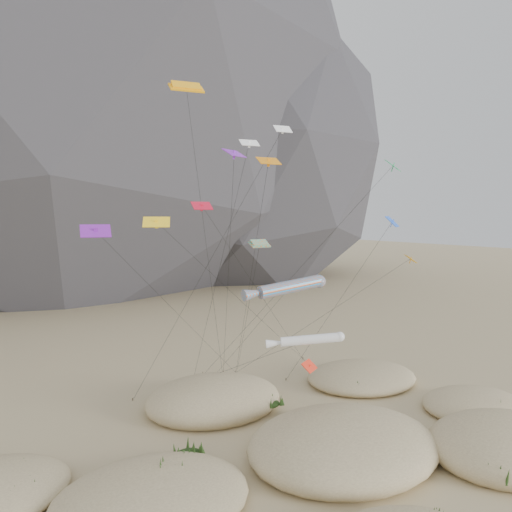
{
  "coord_description": "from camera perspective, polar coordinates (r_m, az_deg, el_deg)",
  "views": [
    {
      "loc": [
        -25.04,
        -25.2,
        18.76
      ],
      "look_at": [
        -0.69,
        12.0,
        15.1
      ],
      "focal_mm": 35.0,
      "sensor_mm": 36.0,
      "label": 1
    }
  ],
  "objects": [
    {
      "name": "dunes",
      "position": [
        41.29,
        6.05,
        -21.21
      ],
      "size": [
        52.63,
        36.87,
        4.1
      ],
      "color": "#CCB789",
      "rests_on": "ground"
    },
    {
      "name": "multi_parafoil",
      "position": [
        48.75,
        0.38,
        1.21
      ],
      "size": [
        4.9,
        11.05,
        16.4
      ],
      "color": "orange",
      "rests_on": "ground"
    },
    {
      "name": "dune_grass",
      "position": [
        40.76,
        8.38,
        -21.44
      ],
      "size": [
        41.09,
        28.95,
        1.48
      ],
      "color": "black",
      "rests_on": "ground"
    },
    {
      "name": "ground",
      "position": [
        40.18,
        11.16,
        -23.22
      ],
      "size": [
        500.0,
        500.0,
        0.0
      ],
      "primitive_type": "plane",
      "color": "#CCB789",
      "rests_on": "ground"
    },
    {
      "name": "rock_headland",
      "position": [
        156.87,
        -21.6,
        24.5
      ],
      "size": [
        226.37,
        148.64,
        177.5
      ],
      "color": "black",
      "rests_on": "ground"
    },
    {
      "name": "rainbow_tube_kite",
      "position": [
        48.5,
        3.65,
        -3.58
      ],
      "size": [
        9.3,
        13.15,
        12.81
      ],
      "color": "#D75116",
      "rests_on": "ground"
    },
    {
      "name": "white_tube_kite",
      "position": [
        41.62,
        5.83,
        -9.53
      ],
      "size": [
        5.91,
        19.89,
        9.2
      ],
      "color": "silver",
      "rests_on": "ground"
    },
    {
      "name": "delta_kites",
      "position": [
        46.1,
        3.77,
        4.94
      ],
      "size": [
        34.37,
        19.46,
        27.47
      ],
      "color": "#761BA1",
      "rests_on": "ground"
    },
    {
      "name": "orange_parafoil",
      "position": [
        44.96,
        -7.9,
        18.14
      ],
      "size": [
        11.06,
        11.82,
        30.12
      ],
      "color": "#F49E0C",
      "rests_on": "ground"
    },
    {
      "name": "kite_stakes",
      "position": [
        58.7,
        -4.17,
        -13.79
      ],
      "size": [
        23.63,
        7.2,
        0.3
      ],
      "color": "#3F2D1E",
      "rests_on": "ground"
    }
  ]
}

